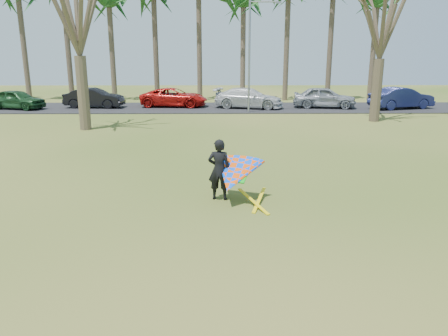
{
  "coord_description": "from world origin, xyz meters",
  "views": [
    {
      "loc": [
        -0.11,
        -10.41,
        4.41
      ],
      "look_at": [
        0.0,
        2.0,
        1.1
      ],
      "focal_mm": 35.0,
      "sensor_mm": 36.0,
      "label": 1
    }
  ],
  "objects_px": {
    "car_3": "(249,98)",
    "kite_flyer": "(232,174)",
    "car_0": "(17,99)",
    "bare_tree_left": "(76,4)",
    "bare_tree_right": "(383,16)",
    "streetlight": "(252,51)",
    "car_5": "(401,98)",
    "car_2": "(174,97)",
    "car_1": "(94,98)",
    "car_4": "(324,97)"
  },
  "relations": [
    {
      "from": "car_0",
      "to": "car_3",
      "type": "relative_size",
      "value": 0.82
    },
    {
      "from": "car_2",
      "to": "kite_flyer",
      "type": "distance_m",
      "value": 23.72
    },
    {
      "from": "streetlight",
      "to": "car_0",
      "type": "xyz_separation_m",
      "value": [
        -18.16,
        2.05,
        -3.65
      ]
    },
    {
      "from": "car_1",
      "to": "car_3",
      "type": "relative_size",
      "value": 0.86
    },
    {
      "from": "bare_tree_right",
      "to": "car_5",
      "type": "relative_size",
      "value": 1.82
    },
    {
      "from": "bare_tree_left",
      "to": "streetlight",
      "type": "relative_size",
      "value": 1.21
    },
    {
      "from": "bare_tree_left",
      "to": "bare_tree_right",
      "type": "height_order",
      "value": "bare_tree_left"
    },
    {
      "from": "bare_tree_right",
      "to": "kite_flyer",
      "type": "distance_m",
      "value": 19.44
    },
    {
      "from": "car_0",
      "to": "car_4",
      "type": "height_order",
      "value": "car_4"
    },
    {
      "from": "bare_tree_left",
      "to": "car_0",
      "type": "bearing_deg",
      "value": 131.49
    },
    {
      "from": "car_5",
      "to": "kite_flyer",
      "type": "relative_size",
      "value": 2.12
    },
    {
      "from": "car_2",
      "to": "kite_flyer",
      "type": "bearing_deg",
      "value": -164.66
    },
    {
      "from": "car_0",
      "to": "car_5",
      "type": "height_order",
      "value": "car_5"
    },
    {
      "from": "bare_tree_right",
      "to": "kite_flyer",
      "type": "xyz_separation_m",
      "value": [
        -9.76,
        -15.82,
        -5.7
      ]
    },
    {
      "from": "bare_tree_right",
      "to": "car_4",
      "type": "bearing_deg",
      "value": 104.79
    },
    {
      "from": "car_2",
      "to": "kite_flyer",
      "type": "height_order",
      "value": "kite_flyer"
    },
    {
      "from": "car_1",
      "to": "car_3",
      "type": "height_order",
      "value": "car_3"
    },
    {
      "from": "bare_tree_right",
      "to": "car_3",
      "type": "distance_m",
      "value": 11.7
    },
    {
      "from": "kite_flyer",
      "to": "car_3",
      "type": "bearing_deg",
      "value": 85.09
    },
    {
      "from": "car_1",
      "to": "car_4",
      "type": "bearing_deg",
      "value": -86.02
    },
    {
      "from": "streetlight",
      "to": "car_1",
      "type": "xyz_separation_m",
      "value": [
        -12.38,
        2.94,
        -3.63
      ]
    },
    {
      "from": "bare_tree_left",
      "to": "streetlight",
      "type": "distance_m",
      "value": 12.58
    },
    {
      "from": "streetlight",
      "to": "car_0",
      "type": "bearing_deg",
      "value": 173.56
    },
    {
      "from": "car_3",
      "to": "kite_flyer",
      "type": "bearing_deg",
      "value": -170.27
    },
    {
      "from": "car_1",
      "to": "car_4",
      "type": "xyz_separation_m",
      "value": [
        18.46,
        -0.27,
        0.07
      ]
    },
    {
      "from": "bare_tree_right",
      "to": "streetlight",
      "type": "bearing_deg",
      "value": 152.97
    },
    {
      "from": "car_1",
      "to": "car_5",
      "type": "bearing_deg",
      "value": -87.27
    },
    {
      "from": "bare_tree_left",
      "to": "car_2",
      "type": "xyz_separation_m",
      "value": [
        4.12,
        10.53,
        -6.1
      ]
    },
    {
      "from": "car_3",
      "to": "kite_flyer",
      "type": "xyz_separation_m",
      "value": [
        -1.92,
        -22.37,
        0.01
      ]
    },
    {
      "from": "car_0",
      "to": "streetlight",
      "type": "bearing_deg",
      "value": -80.02
    },
    {
      "from": "car_2",
      "to": "car_5",
      "type": "bearing_deg",
      "value": -89.39
    },
    {
      "from": "car_4",
      "to": "kite_flyer",
      "type": "relative_size",
      "value": 2.06
    },
    {
      "from": "car_3",
      "to": "car_4",
      "type": "height_order",
      "value": "car_4"
    },
    {
      "from": "car_0",
      "to": "car_3",
      "type": "xyz_separation_m",
      "value": [
        18.17,
        0.5,
        0.03
      ]
    },
    {
      "from": "bare_tree_left",
      "to": "car_5",
      "type": "relative_size",
      "value": 1.91
    },
    {
      "from": "car_5",
      "to": "kite_flyer",
      "type": "distance_m",
      "value": 25.93
    },
    {
      "from": "car_4",
      "to": "car_5",
      "type": "bearing_deg",
      "value": -85.46
    },
    {
      "from": "car_5",
      "to": "car_1",
      "type": "bearing_deg",
      "value": 71.35
    },
    {
      "from": "car_5",
      "to": "car_3",
      "type": "bearing_deg",
      "value": 71.05
    },
    {
      "from": "bare_tree_left",
      "to": "bare_tree_right",
      "type": "xyz_separation_m",
      "value": [
        18.0,
        3.0,
        -0.35
      ]
    },
    {
      "from": "bare_tree_left",
      "to": "kite_flyer",
      "type": "xyz_separation_m",
      "value": [
        8.24,
        -12.82,
        -6.05
      ]
    },
    {
      "from": "car_3",
      "to": "kite_flyer",
      "type": "height_order",
      "value": "kite_flyer"
    },
    {
      "from": "kite_flyer",
      "to": "car_0",
      "type": "bearing_deg",
      "value": 126.61
    },
    {
      "from": "streetlight",
      "to": "car_0",
      "type": "relative_size",
      "value": 1.81
    },
    {
      "from": "car_4",
      "to": "bare_tree_left",
      "type": "bearing_deg",
      "value": 131.29
    },
    {
      "from": "bare_tree_right",
      "to": "car_2",
      "type": "bearing_deg",
      "value": 151.5
    },
    {
      "from": "car_1",
      "to": "kite_flyer",
      "type": "distance_m",
      "value": 25.05
    },
    {
      "from": "car_2",
      "to": "car_1",
      "type": "bearing_deg",
      "value": 100.66
    },
    {
      "from": "car_0",
      "to": "kite_flyer",
      "type": "xyz_separation_m",
      "value": [
        16.25,
        -21.87,
        0.05
      ]
    },
    {
      "from": "bare_tree_left",
      "to": "car_2",
      "type": "distance_m",
      "value": 12.85
    }
  ]
}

